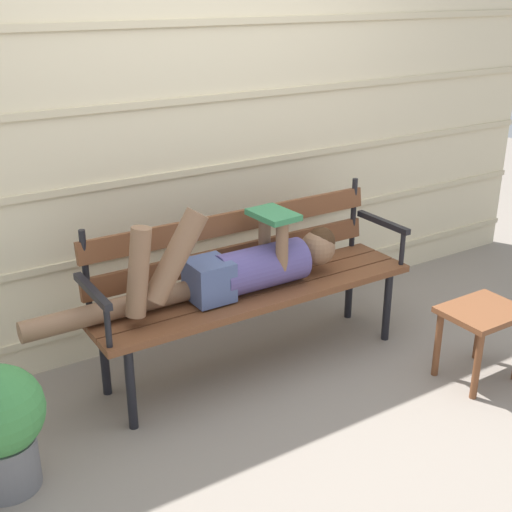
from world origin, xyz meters
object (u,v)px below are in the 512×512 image
(potted_plant, at_px, (0,423))
(park_bench, at_px, (249,276))
(reclining_person, at_px, (235,267))
(footstool, at_px, (482,323))

(potted_plant, bearing_deg, park_bench, 13.46)
(reclining_person, xyz_separation_m, potted_plant, (-1.23, -0.26, -0.29))
(reclining_person, relative_size, potted_plant, 3.05)
(park_bench, distance_m, footstool, 1.21)
(reclining_person, bearing_deg, footstool, -35.15)
(reclining_person, distance_m, footstool, 1.28)
(park_bench, distance_m, reclining_person, 0.18)
(potted_plant, bearing_deg, reclining_person, 11.84)
(park_bench, height_order, reclining_person, reclining_person)
(park_bench, xyz_separation_m, footstool, (0.90, -0.79, -0.18))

